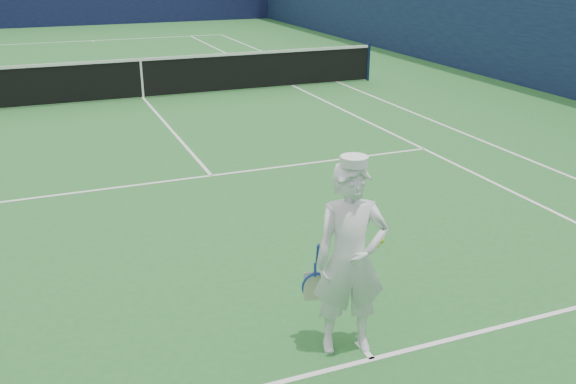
% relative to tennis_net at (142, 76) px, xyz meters
% --- Properties ---
extents(ground, '(80.00, 80.00, 0.00)m').
position_rel_tennis_net_xyz_m(ground, '(0.00, 0.00, -0.55)').
color(ground, '#286A2B').
rests_on(ground, ground).
extents(court_markings, '(11.03, 23.83, 0.01)m').
position_rel_tennis_net_xyz_m(court_markings, '(0.00, 0.00, -0.55)').
color(court_markings, white).
rests_on(court_markings, ground).
extents(windscreen_fence, '(20.12, 36.12, 4.00)m').
position_rel_tennis_net_xyz_m(windscreen_fence, '(0.00, 0.00, 1.45)').
color(windscreen_fence, '#0F1337').
rests_on(windscreen_fence, ground).
extents(tennis_net, '(12.88, 0.09, 1.07)m').
position_rel_tennis_net_xyz_m(tennis_net, '(0.00, 0.00, 0.00)').
color(tennis_net, '#141E4C').
rests_on(tennis_net, ground).
extents(tennis_player, '(0.75, 0.64, 1.88)m').
position_rel_tennis_net_xyz_m(tennis_player, '(-0.12, -11.61, 0.36)').
color(tennis_player, white).
rests_on(tennis_player, ground).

